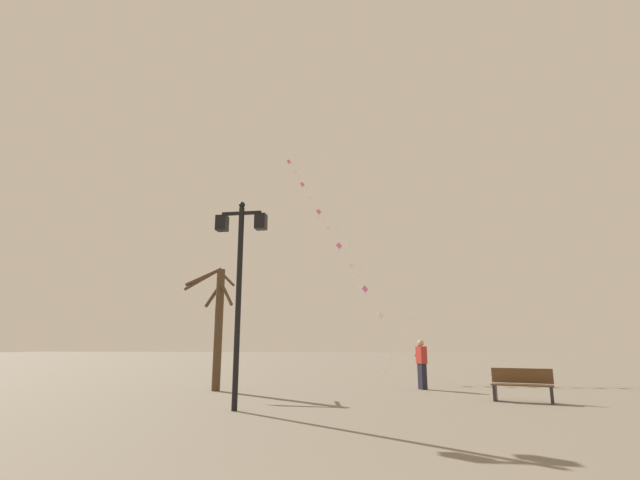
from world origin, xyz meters
The scene contains 6 objects.
ground_plane centered at (0.00, 20.00, 0.00)m, with size 160.00×160.00×0.00m, color #756B5B.
twin_lantern_lamp_post centered at (-2.92, 9.66, 3.57)m, with size 1.32×0.28×5.18m.
kite_train centered at (-2.55, 24.25, 7.87)m, with size 8.47×12.98×15.01m.
kite_flyer centered at (1.81, 15.99, 0.90)m, with size 0.43×0.61×1.71m.
bare_tree centered at (-5.23, 14.28, 2.36)m, with size 1.95×1.68×4.25m.
park_bench centered at (4.34, 12.61, 0.45)m, with size 1.66×0.89×0.89m.
Camera 1 is at (0.93, -1.63, 1.53)m, focal length 26.35 mm.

